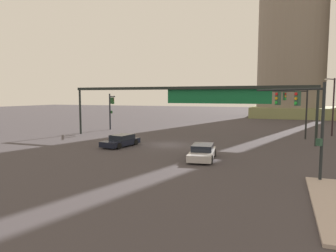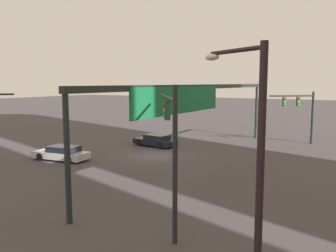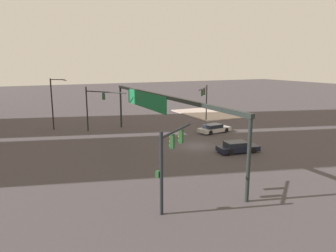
% 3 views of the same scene
% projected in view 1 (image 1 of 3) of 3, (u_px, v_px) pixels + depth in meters
% --- Properties ---
extents(ground_plane, '(235.17, 235.17, 0.00)m').
position_uv_depth(ground_plane, '(169.00, 145.00, 33.03)').
color(ground_plane, '#3E383C').
extents(traffic_signal_near_corner, '(4.32, 4.47, 6.06)m').
position_uv_depth(traffic_signal_near_corner, '(302.00, 111.00, 19.74)').
color(traffic_signal_near_corner, black).
rests_on(traffic_signal_near_corner, ground).
extents(traffic_signal_opposite_side, '(5.72, 4.22, 6.42)m').
position_uv_depth(traffic_signal_opposite_side, '(295.00, 103.00, 36.36)').
color(traffic_signal_opposite_side, black).
rests_on(traffic_signal_opposite_side, ground).
extents(traffic_signal_cross_street, '(3.29, 4.18, 5.57)m').
position_uv_depth(traffic_signal_cross_street, '(111.00, 105.00, 46.52)').
color(traffic_signal_cross_street, black).
rests_on(traffic_signal_cross_street, ground).
extents(streetlamp_curved_arm, '(1.57, 2.29, 7.50)m').
position_uv_depth(streetlamp_curved_arm, '(332.00, 102.00, 39.43)').
color(streetlamp_curved_arm, black).
rests_on(streetlamp_curved_arm, ground).
extents(overhead_sign_gantry, '(29.86, 0.43, 6.35)m').
position_uv_depth(overhead_sign_gantry, '(192.00, 94.00, 36.40)').
color(overhead_sign_gantry, black).
rests_on(overhead_sign_gantry, ground).
extents(sedan_car_approaching, '(2.51, 4.97, 1.21)m').
position_uv_depth(sedan_car_approaching, '(202.00, 152.00, 25.48)').
color(sedan_car_approaching, '#B6B3B5').
rests_on(sedan_car_approaching, ground).
extents(sedan_car_waiting_far, '(2.53, 4.79, 1.21)m').
position_uv_depth(sedan_car_waiting_far, '(121.00, 141.00, 31.92)').
color(sedan_car_waiting_far, black).
rests_on(sedan_car_waiting_far, ground).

